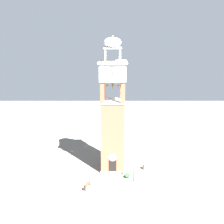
% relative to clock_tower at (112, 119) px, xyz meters
% --- Properties ---
extents(ground, '(80.00, 80.00, 0.00)m').
position_rel_clock_tower_xyz_m(ground, '(0.00, 0.00, -7.84)').
color(ground, gray).
extents(clock_tower, '(3.91, 3.91, 19.30)m').
position_rel_clock_tower_xyz_m(clock_tower, '(0.00, 0.00, 0.00)').
color(clock_tower, '#93543D').
rests_on(clock_tower, ground).
extents(park_bench, '(0.93, 1.66, 0.95)m').
position_rel_clock_tower_xyz_m(park_bench, '(-3.37, -5.40, -7.36)').
color(park_bench, brown).
rests_on(park_bench, ground).
extents(lamp_post, '(0.36, 0.36, 3.53)m').
position_rel_clock_tower_xyz_m(lamp_post, '(2.91, -3.63, -5.36)').
color(lamp_post, black).
rests_on(lamp_post, ground).
extents(trash_bin, '(0.52, 0.52, 0.80)m').
position_rel_clock_tower_xyz_m(trash_bin, '(4.71, -0.35, -7.44)').
color(trash_bin, '#4C4C51').
rests_on(trash_bin, ground).
extents(shrub_near_entry, '(0.77, 0.77, 0.66)m').
position_rel_clock_tower_xyz_m(shrub_near_entry, '(2.03, -2.76, -7.51)').
color(shrub_near_entry, '#28562D').
rests_on(shrub_near_entry, ground).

